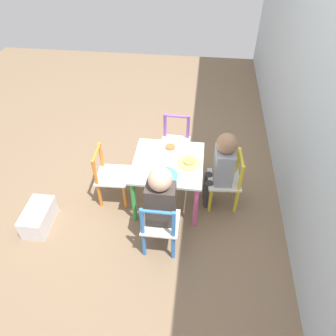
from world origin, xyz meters
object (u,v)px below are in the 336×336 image
Objects in this scene: chair_blue at (160,226)px; kids_table at (168,168)px; child_right at (161,201)px; child_back at (221,165)px; storage_bin at (39,217)px; chair_yellow at (227,181)px; chair_orange at (110,176)px; chair_purple at (175,144)px; plate_right at (166,175)px; plate_left at (170,148)px; plate_back at (189,162)px.

kids_table is at bearing -90.00° from chair_blue.
child_right is (-0.06, 0.00, 0.20)m from chair_blue.
storage_bin is at bearing -77.93° from child_back.
chair_yellow is 0.69m from child_right.
chair_blue is at bearing -136.41° from chair_orange.
chair_blue is 0.95m from chair_purple.
chair_blue is at bearing 90.00° from child_right.
kids_table is 1.08× the size of chair_yellow.
chair_blue reaches higher than kids_table.
chair_purple is at bearing 178.92° from plate_right.
chair_yellow is (-0.51, 0.48, 0.00)m from chair_blue.
child_back reaches higher than chair_yellow.
child_back is (-0.51, 0.42, 0.17)m from chair_blue.
child_back is 3.82× the size of plate_right.
plate_left is at bearing -89.88° from child_right.
chair_yellow is at bearing -88.98° from chair_orange.
chair_blue reaches higher than plate_right.
chair_blue is at bearing -0.67° from plate_right.
child_right reaches higher than chair_blue.
chair_yellow is 0.71× the size of child_back.
child_back is 4.06× the size of plate_left.
storage_bin is at bearing -78.41° from chair_yellow.
chair_blue reaches higher than storage_bin.
child_back is (-0.05, 0.89, 0.17)m from chair_orange.
chair_orange reaches higher than storage_bin.
chair_purple is at bearing 178.56° from kids_table.
child_right is 0.26m from plate_right.
chair_orange reaches higher than kids_table.
kids_table is 2.95× the size of plate_right.
chair_purple is 1.00× the size of chair_orange.
chair_blue is at bearing -47.42° from chair_yellow.
chair_orange is at bearing -39.56° from child_right.
child_back is 0.44m from plate_left.
chair_purple is (-0.44, -0.46, 0.00)m from chair_yellow.
chair_orange is at bearing -88.22° from plate_back.
child_right is 4.03× the size of plate_right.
child_back is at bearing -89.05° from chair_orange.
plate_back and plate_left have the same top height.
chair_blue is 1.00× the size of chair_purple.
chair_purple is at bearing 177.82° from plate_left.
plate_back is at bearing -108.62° from chair_blue.
plate_right and plate_left have the same top height.
chair_yellow is at bearing 112.59° from plate_right.
storage_bin is at bearing -77.37° from plate_right.
child_right is at bearing -89.53° from chair_purple.
chair_yellow is at bearing 96.65° from plate_back.
chair_blue is at bearing 84.44° from storage_bin.
kids_table is 2.96× the size of plate_back.
plate_back is (0.04, -0.31, 0.20)m from chair_yellow.
chair_orange is at bearing -69.21° from plate_left.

